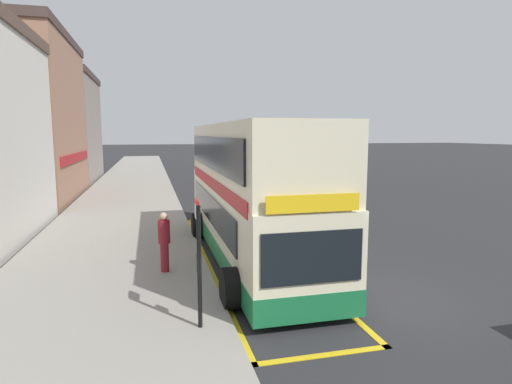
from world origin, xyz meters
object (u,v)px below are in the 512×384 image
object	(u,v)px
parked_car_navy_ahead	(248,163)
pedestrian_waiting_near_sign	(164,239)
bus_stop_sign	(199,253)
double_decker_bus	(250,196)
parked_car_black_across	(288,186)
parked_car_white_kerbside	(229,158)

from	to	relation	value
parked_car_navy_ahead	pedestrian_waiting_near_sign	size ratio (longest dim) A/B	2.42
bus_stop_sign	pedestrian_waiting_near_sign	size ratio (longest dim) A/B	1.51
double_decker_bus	bus_stop_sign	size ratio (longest dim) A/B	4.28
pedestrian_waiting_near_sign	parked_car_navy_ahead	bearing A→B (deg)	73.23
bus_stop_sign	parked_car_black_across	distance (m)	18.61
bus_stop_sign	parked_car_navy_ahead	xyz separation A→B (m)	(9.79, 38.14, -0.89)
double_decker_bus	bus_stop_sign	world-z (taller)	double_decker_bus
bus_stop_sign	parked_car_navy_ahead	world-z (taller)	bus_stop_sign
parked_car_white_kerbside	parked_car_black_across	size ratio (longest dim) A/B	1.00
parked_car_navy_ahead	pedestrian_waiting_near_sign	xyz separation A→B (m)	(-10.37, -34.40, 0.29)
bus_stop_sign	pedestrian_waiting_near_sign	bearing A→B (deg)	98.76
bus_stop_sign	parked_car_black_across	bearing A→B (deg)	66.05
bus_stop_sign	pedestrian_waiting_near_sign	distance (m)	3.84
pedestrian_waiting_near_sign	parked_car_black_across	bearing A→B (deg)	58.47
parked_car_white_kerbside	pedestrian_waiting_near_sign	distance (m)	45.52
parked_car_white_kerbside	pedestrian_waiting_near_sign	bearing A→B (deg)	-101.12
double_decker_bus	parked_car_navy_ahead	xyz separation A→B (m)	(7.55, 33.14, -1.27)
parked_car_black_across	pedestrian_waiting_near_sign	distance (m)	15.53
bus_stop_sign	pedestrian_waiting_near_sign	world-z (taller)	bus_stop_sign
bus_stop_sign	parked_car_white_kerbside	distance (m)	49.07
bus_stop_sign	parked_car_navy_ahead	bearing A→B (deg)	75.61
double_decker_bus	pedestrian_waiting_near_sign	size ratio (longest dim) A/B	6.46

